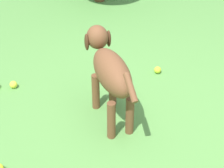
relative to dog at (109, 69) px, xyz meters
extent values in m
plane|color=#548C42|center=(0.24, 0.12, -0.42)|extent=(14.00, 14.00, 0.00)
ellipsoid|color=brown|center=(0.06, 0.00, 0.01)|extent=(0.59, 0.27, 0.25)
cylinder|color=brown|center=(-0.14, -0.06, -0.27)|extent=(0.06, 0.06, 0.31)
cylinder|color=brown|center=(-0.12, 0.08, -0.27)|extent=(0.06, 0.06, 0.31)
cylinder|color=brown|center=(0.23, -0.09, -0.27)|extent=(0.06, 0.06, 0.31)
cylinder|color=brown|center=(0.25, 0.05, -0.27)|extent=(0.06, 0.06, 0.31)
ellipsoid|color=brown|center=(-0.28, 0.02, 0.12)|extent=(0.20, 0.18, 0.19)
ellipsoid|color=#472B19|center=(-0.37, 0.03, 0.10)|extent=(0.14, 0.09, 0.07)
sphere|color=black|center=(-0.43, 0.04, 0.10)|extent=(0.03, 0.03, 0.03)
ellipsoid|color=#472B19|center=(-0.28, -0.07, 0.10)|extent=(0.07, 0.04, 0.14)
ellipsoid|color=#472B19|center=(-0.27, 0.11, 0.10)|extent=(0.07, 0.04, 0.14)
cylinder|color=brown|center=(0.41, -0.03, 0.11)|extent=(0.19, 0.06, 0.15)
sphere|color=#C3DC31|center=(-0.38, 0.65, -0.39)|extent=(0.07, 0.07, 0.07)
sphere|color=#D3DA3B|center=(-0.68, -0.61, -0.39)|extent=(0.07, 0.07, 0.07)
camera|label=1|loc=(2.07, -0.91, 1.41)|focal=58.95mm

